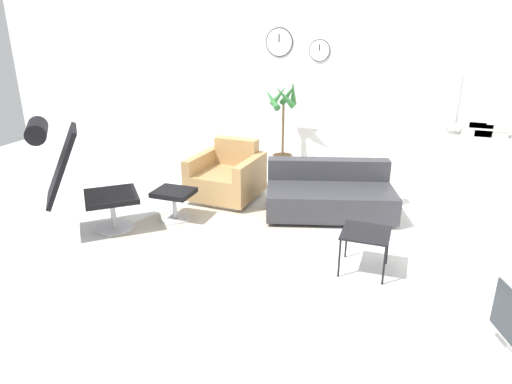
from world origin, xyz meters
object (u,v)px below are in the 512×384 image
at_px(couch_low, 329,196).
at_px(ottoman, 174,198).
at_px(side_table, 366,236).
at_px(shelf_unit, 483,129).
at_px(lounge_chair, 73,169).
at_px(potted_plant, 283,138).
at_px(armchair_red, 227,178).

bearing_deg(couch_low, ottoman, 8.43).
bearing_deg(side_table, shelf_unit, 66.95).
xyz_separation_m(lounge_chair, potted_plant, (1.54, 2.90, -0.20)).
bearing_deg(lounge_chair, potted_plant, 111.07).
distance_m(potted_plant, shelf_unit, 2.85).
height_order(ottoman, armchair_red, armchair_red).
bearing_deg(ottoman, lounge_chair, -138.99).
bearing_deg(couch_low, lounge_chair, 14.11).
relative_size(lounge_chair, couch_low, 0.77).
distance_m(lounge_chair, shelf_unit, 5.34).
height_order(couch_low, potted_plant, potted_plant).
height_order(lounge_chair, armchair_red, lounge_chair).
relative_size(lounge_chair, side_table, 2.96).
height_order(lounge_chair, side_table, lounge_chair).
height_order(lounge_chair, couch_low, lounge_chair).
relative_size(ottoman, armchair_red, 0.50).
bearing_deg(armchair_red, lounge_chair, 58.20).
bearing_deg(shelf_unit, lounge_chair, -144.77).
xyz_separation_m(couch_low, side_table, (0.60, -1.29, 0.14)).
relative_size(ottoman, potted_plant, 0.31).
relative_size(lounge_chair, potted_plant, 0.89).
distance_m(couch_low, side_table, 1.43).
height_order(armchair_red, potted_plant, potted_plant).
bearing_deg(ottoman, couch_low, 25.23).
relative_size(couch_low, shelf_unit, 0.96).
height_order(ottoman, side_table, side_table).
bearing_deg(lounge_chair, shelf_unit, 84.22).
distance_m(side_table, potted_plant, 3.12).
relative_size(lounge_chair, armchair_red, 1.44).
distance_m(lounge_chair, potted_plant, 3.29).
relative_size(armchair_red, couch_low, 0.53).
relative_size(ottoman, couch_low, 0.26).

